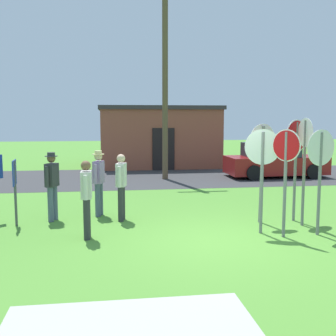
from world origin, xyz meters
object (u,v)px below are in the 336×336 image
(parked_car_on_street, at_px, (274,161))
(stop_sign_center_cluster, at_px, (286,165))
(person_in_teal, at_px, (99,179))
(person_in_dark_shirt, at_px, (52,182))
(utility_pole, at_px, (165,76))
(person_near_signs, at_px, (121,183))
(info_panel_leftmost, at_px, (15,181))
(stop_sign_tallest, at_px, (262,157))
(stop_sign_leaning_right, at_px, (262,162))
(stop_sign_nearest, at_px, (296,151))
(person_on_left, at_px, (86,195))
(stop_sign_rear_left, at_px, (320,163))
(stop_sign_rear_right, at_px, (305,153))

(parked_car_on_street, xyz_separation_m, stop_sign_center_cluster, (-3.48, -9.04, 0.90))
(person_in_teal, xyz_separation_m, person_in_dark_shirt, (-1.15, -0.38, 0.00))
(utility_pole, height_order, person_near_signs, utility_pole)
(person_in_teal, bearing_deg, stop_sign_center_cluster, -32.83)
(person_in_dark_shirt, distance_m, info_panel_leftmost, 0.91)
(stop_sign_tallest, relative_size, person_in_teal, 1.41)
(stop_sign_leaning_right, height_order, person_in_teal, stop_sign_leaning_right)
(stop_sign_nearest, distance_m, info_panel_leftmost, 6.90)
(parked_car_on_street, relative_size, stop_sign_center_cluster, 1.84)
(person_on_left, bearing_deg, utility_pole, 71.51)
(stop_sign_rear_left, height_order, stop_sign_nearest, stop_sign_nearest)
(parked_car_on_street, relative_size, info_panel_leftmost, 2.72)
(stop_sign_leaning_right, xyz_separation_m, info_panel_leftmost, (-5.61, 1.46, -0.52))
(parked_car_on_street, distance_m, person_in_teal, 9.90)
(parked_car_on_street, xyz_separation_m, stop_sign_tallest, (-3.53, -7.75, 0.95))
(stop_sign_leaning_right, bearing_deg, person_in_dark_shirt, 159.00)
(stop_sign_rear_right, height_order, stop_sign_center_cluster, stop_sign_rear_right)
(parked_car_on_street, height_order, person_in_dark_shirt, person_in_dark_shirt)
(parked_car_on_street, relative_size, stop_sign_rear_right, 1.67)
(stop_sign_leaning_right, xyz_separation_m, person_on_left, (-3.86, 0.12, -0.66))
(stop_sign_leaning_right, bearing_deg, stop_sign_center_cluster, -44.63)
(stop_sign_center_cluster, height_order, person_on_left, stop_sign_center_cluster)
(stop_sign_rear_left, xyz_separation_m, stop_sign_center_cluster, (-0.83, -0.06, -0.02))
(stop_sign_tallest, relative_size, stop_sign_nearest, 0.96)
(stop_sign_tallest, xyz_separation_m, person_near_signs, (-3.41, 0.71, -0.68))
(stop_sign_nearest, distance_m, person_near_signs, 4.44)
(stop_sign_center_cluster, xyz_separation_m, info_panel_leftmost, (-5.99, 1.83, -0.50))
(stop_sign_tallest, bearing_deg, person_on_left, -169.27)
(stop_sign_center_cluster, relative_size, info_panel_leftmost, 1.48)
(stop_sign_rear_right, distance_m, person_near_signs, 4.53)
(stop_sign_leaning_right, relative_size, person_on_left, 1.39)
(parked_car_on_street, distance_m, info_panel_leftmost, 11.91)
(person_in_teal, height_order, person_in_dark_shirt, same)
(person_on_left, relative_size, person_in_dark_shirt, 0.97)
(stop_sign_tallest, relative_size, person_near_signs, 1.45)
(person_in_dark_shirt, distance_m, person_near_signs, 1.74)
(stop_sign_leaning_right, distance_m, stop_sign_tallest, 0.97)
(stop_sign_nearest, bearing_deg, person_on_left, -170.40)
(stop_sign_leaning_right, xyz_separation_m, stop_sign_nearest, (1.24, 0.98, 0.16))
(info_panel_leftmost, bearing_deg, stop_sign_rear_left, -14.54)
(stop_sign_rear_left, bearing_deg, stop_sign_center_cluster, -175.61)
(stop_sign_rear_left, height_order, stop_sign_rear_right, stop_sign_rear_right)
(person_in_dark_shirt, bearing_deg, parked_car_on_street, 38.24)
(utility_pole, xyz_separation_m, stop_sign_leaning_right, (1.00, -8.67, -2.70))
(person_on_left, distance_m, person_in_dark_shirt, 1.96)
(person_on_left, xyz_separation_m, person_in_teal, (0.21, 2.11, 0.03))
(utility_pole, height_order, person_in_teal, utility_pole)
(stop_sign_center_cluster, height_order, stop_sign_tallest, stop_sign_tallest)
(stop_sign_rear_left, xyz_separation_m, person_on_left, (-5.07, 0.43, -0.66))
(utility_pole, height_order, person_on_left, utility_pole)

